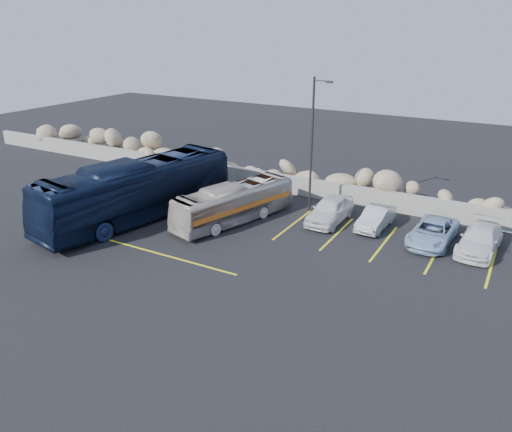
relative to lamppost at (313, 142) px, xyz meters
The scene contains 11 objects.
ground 10.73m from the lamppost, 105.05° to the right, with size 90.00×90.00×0.00m, color black.
seawall 5.14m from the lamppost, 135.63° to the left, with size 60.00×0.40×1.20m, color gray.
riprap_pile 5.40m from the lamppost, 124.63° to the left, with size 54.00×2.80×2.60m, color #907C5E, non-canonical shape.
parking_lines 6.18m from the lamppost, 62.01° to the right, with size 18.16×9.36×0.01m.
lamppost is the anchor object (origin of this frame).
vintage_bus 5.83m from the lamppost, 130.12° to the right, with size 1.87×8.01×2.23m, color beige.
tour_coach 10.58m from the lamppost, 143.84° to the right, with size 2.91×12.43×3.46m, color black.
car_a 4.10m from the lamppost, 31.92° to the right, with size 1.71×4.24×1.45m, color white.
car_b 5.71m from the lamppost, ahead, with size 1.25×3.57×1.18m, color silver.
car_c 10.48m from the lamppost, ahead, with size 1.75×4.30×1.25m, color white.
car_d 8.44m from the lamppost, ahead, with size 1.99×4.32×1.20m, color #96B1D5.
Camera 1 is at (13.76, -17.07, 10.91)m, focal length 35.00 mm.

